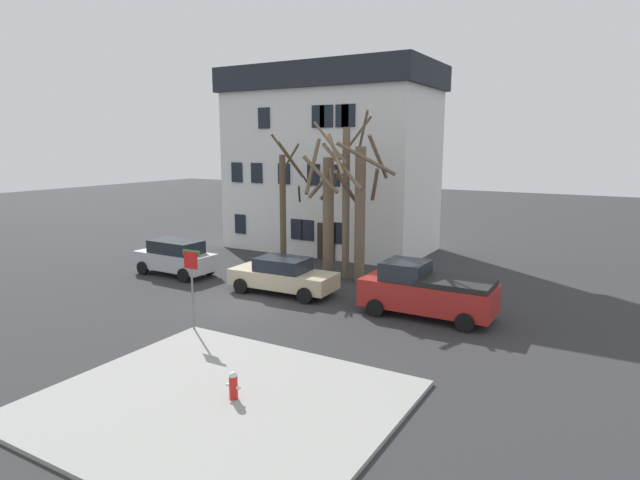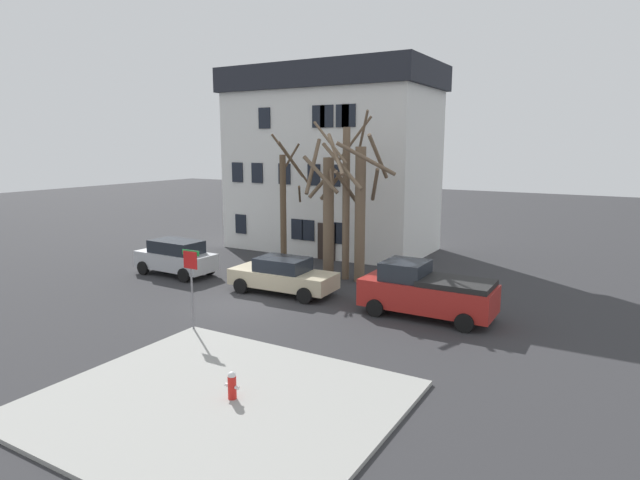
# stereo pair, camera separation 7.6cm
# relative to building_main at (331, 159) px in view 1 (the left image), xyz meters

# --- Properties ---
(ground_plane) EXTENTS (120.00, 120.00, 0.00)m
(ground_plane) POSITION_rel_building_main_xyz_m (2.65, -12.43, -5.60)
(ground_plane) COLOR #2D2D30
(sidewalk_slab) EXTENTS (8.75, 7.61, 0.12)m
(sidewalk_slab) POSITION_rel_building_main_xyz_m (7.54, -19.47, -5.54)
(sidewalk_slab) COLOR #999993
(sidewalk_slab) RESTS_ON ground_plane
(building_main) EXTENTS (12.70, 6.81, 11.06)m
(building_main) POSITION_rel_building_main_xyz_m (0.00, 0.00, 0.00)
(building_main) COLOR white
(building_main) RESTS_ON ground_plane
(tree_bare_near) EXTENTS (1.94, 2.60, 7.03)m
(tree_bare_near) POSITION_rel_building_main_xyz_m (0.35, -5.69, -2.23)
(tree_bare_near) COLOR brown
(tree_bare_near) RESTS_ON ground_plane
(tree_bare_mid) EXTENTS (2.21, 2.17, 6.78)m
(tree_bare_mid) POSITION_rel_building_main_xyz_m (3.54, -6.65, -2.27)
(tree_bare_mid) COLOR brown
(tree_bare_mid) RESTS_ON ground_plane
(tree_bare_far) EXTENTS (2.57, 2.59, 8.04)m
(tree_bare_far) POSITION_rel_building_main_xyz_m (4.44, -6.52, -1.55)
(tree_bare_far) COLOR brown
(tree_bare_far) RESTS_ON ground_plane
(tree_bare_end) EXTENTS (3.72, 2.98, 7.01)m
(tree_bare_end) POSITION_rel_building_main_xyz_m (5.27, -6.73, -1.89)
(tree_bare_end) COLOR brown
(tree_bare_end) RESTS_ON ground_plane
(car_silver_wagon) EXTENTS (4.26, 2.02, 1.77)m
(car_silver_wagon) POSITION_rel_building_main_xyz_m (-3.29, -10.10, -4.69)
(car_silver_wagon) COLOR #B7BABF
(car_silver_wagon) RESTS_ON ground_plane
(car_beige_sedan) EXTENTS (4.83, 2.16, 1.60)m
(car_beige_sedan) POSITION_rel_building_main_xyz_m (3.25, -10.18, -4.79)
(car_beige_sedan) COLOR #C6B793
(car_beige_sedan) RESTS_ON ground_plane
(pickup_truck_red) EXTENTS (5.03, 2.18, 2.07)m
(pickup_truck_red) POSITION_rel_building_main_xyz_m (9.77, -10.10, -4.61)
(pickup_truck_red) COLOR #AD231E
(pickup_truck_red) RESTS_ON ground_plane
(fire_hydrant) EXTENTS (0.42, 0.22, 0.72)m
(fire_hydrant) POSITION_rel_building_main_xyz_m (7.84, -19.22, -5.11)
(fire_hydrant) COLOR red
(fire_hydrant) RESTS_ON sidewalk_slab
(street_sign_pole) EXTENTS (0.76, 0.07, 2.93)m
(street_sign_pole) POSITION_rel_building_main_xyz_m (3.32, -15.85, -3.56)
(street_sign_pole) COLOR slate
(street_sign_pole) RESTS_ON ground_plane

